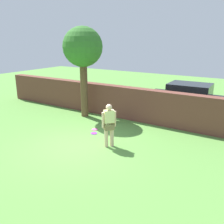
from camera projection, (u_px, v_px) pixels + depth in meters
name	position (u px, v px, depth m)	size (l,w,h in m)	color
ground_plane	(79.00, 145.00, 9.26)	(40.00, 40.00, 0.00)	#568C3D
brick_wall	(104.00, 99.00, 12.94)	(13.58, 0.50, 1.59)	brown
tree	(83.00, 49.00, 11.83)	(1.92, 1.92, 4.43)	brown
person	(109.00, 123.00, 8.93)	(0.40, 0.44, 1.62)	beige
car	(189.00, 101.00, 12.38)	(4.25, 2.02, 1.72)	black
frisbee_purple	(94.00, 133.00, 10.42)	(0.27, 0.27, 0.02)	purple
frisbee_pink	(95.00, 129.00, 10.86)	(0.27, 0.27, 0.02)	pink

